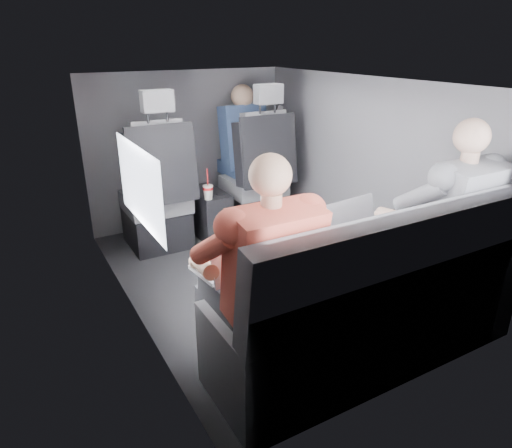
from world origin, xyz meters
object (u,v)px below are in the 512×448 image
front_seat_left (158,201)px  laptop_black (416,211)px  soda_cup (208,192)px  laptop_silver (333,234)px  front_seat_right (257,185)px  rear_bench (365,312)px  center_console (209,213)px  laptop_white (233,263)px  passenger_rear_left (257,277)px  passenger_rear_right (439,225)px  passenger_front_right (243,140)px

front_seat_left → laptop_black: 1.94m
soda_cup → laptop_silver: laptop_silver is taller
front_seat_right → laptop_black: (0.20, -1.59, 0.23)m
front_seat_left → rear_bench: 1.96m
center_console → laptop_white: laptop_white is taller
front_seat_right → passenger_rear_left: bearing=-119.6°
rear_bench → soda_cup: rear_bench is taller
front_seat_left → passenger_rear_right: (1.04, -1.81, 0.23)m
soda_cup → passenger_rear_right: passenger_rear_right is taller
passenger_rear_right → passenger_front_right: (-0.14, 2.06, 0.12)m
laptop_black → front_seat_right: bearing=97.0°
laptop_black → passenger_rear_right: size_ratio=0.29×
rear_bench → soda_cup: 1.76m
front_seat_right → passenger_front_right: size_ratio=1.58×
front_seat_right → laptop_black: size_ratio=3.59×
front_seat_left → front_seat_right: same height
center_console → laptop_silver: size_ratio=1.17×
laptop_silver → laptop_white: bearing=-177.7°
passenger_rear_left → soda_cup: bearing=73.4°
front_seat_left → soda_cup: 0.40m
front_seat_left → laptop_silver: bearing=-75.3°
passenger_rear_left → passenger_front_right: 2.31m
rear_bench → front_seat_left: bearing=103.3°
passenger_rear_left → front_seat_left: bearing=86.0°
front_seat_left → passenger_rear_left: 1.82m
front_seat_left → laptop_white: 1.69m
soda_cup → laptop_silver: 1.50m
rear_bench → laptop_white: bearing=158.8°
front_seat_left → center_console: front_seat_left is taller
front_seat_left → laptop_black: bearing=-55.4°
center_console → soda_cup: (-0.08, -0.19, 0.26)m
front_seat_right → soda_cup: size_ratio=5.06×
laptop_white → laptop_silver: bearing=2.3°
front_seat_left → laptop_white: bearing=-95.9°
laptop_silver → front_seat_right: bearing=73.9°
laptop_white → laptop_black: laptop_white is taller
passenger_rear_right → laptop_white: bearing=173.1°
passenger_front_right → front_seat_left: bearing=-164.0°
laptop_silver → passenger_rear_right: size_ratio=0.33×
center_console → soda_cup: size_ratio=1.92×
soda_cup → passenger_front_right: passenger_front_right is taller
laptop_silver → soda_cup: bearing=92.4°
front_seat_left → passenger_rear_left: bearing=-94.0°
laptop_white → passenger_rear_right: size_ratio=0.27×
laptop_black → passenger_front_right: 1.86m
front_seat_right → center_console: (-0.45, 0.04, -0.20)m
front_seat_right → center_console: front_seat_right is taller
rear_bench → laptop_black: (0.65, 0.31, 0.32)m
passenger_front_right → laptop_silver: bearing=-104.0°
laptop_white → laptop_black: 1.27m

